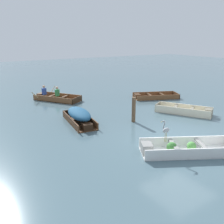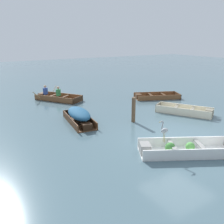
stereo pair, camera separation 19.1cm
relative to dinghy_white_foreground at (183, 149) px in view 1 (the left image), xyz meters
The scene contains 8 objects.
ground_plane 1.32m from the dinghy_white_foreground, 43.74° to the left, with size 80.00×80.00×0.00m, color #47606B.
dinghy_white_foreground is the anchor object (origin of this frame).
skiff_cream_near_moored 5.05m from the dinghy_white_foreground, 39.54° to the left, with size 2.28×3.05×0.41m.
skiff_dark_varnish_mid_moored 5.27m from the dinghy_white_foreground, 108.49° to the left, with size 1.33×2.79×0.70m.
skiff_wooden_brown_outer_moored 8.51m from the dinghy_white_foreground, 54.45° to the left, with size 3.24×2.33×0.32m.
rowboat_wooden_brown_with_crew 10.16m from the dinghy_white_foreground, 95.37° to the left, with size 2.92×3.21×0.93m.
heron_on_dinghy 0.98m from the dinghy_white_foreground, 145.19° to the left, with size 0.45×0.16×0.84m.
mooring_post 3.80m from the dinghy_white_foreground, 80.08° to the left, with size 0.19×0.19×1.23m, color brown.
Camera 1 is at (-7.61, -6.38, 4.00)m, focal length 40.00 mm.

